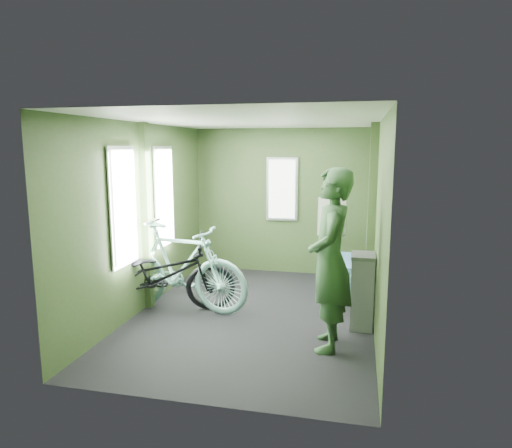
{
  "coord_description": "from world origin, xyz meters",
  "views": [
    {
      "loc": [
        1.18,
        -5.13,
        2.0
      ],
      "look_at": [
        0.0,
        0.1,
        1.1
      ],
      "focal_mm": 32.0,
      "sensor_mm": 36.0,
      "label": 1
    }
  ],
  "objects_px": {
    "bicycle_black": "(163,312)",
    "bicycle_mint": "(180,309)",
    "passenger": "(330,260)",
    "waste_box": "(362,291)",
    "bench_seat": "(353,272)"
  },
  "relations": [
    {
      "from": "bicycle_black",
      "to": "bench_seat",
      "type": "xyz_separation_m",
      "value": [
        2.27,
        1.27,
        0.29
      ]
    },
    {
      "from": "bicycle_mint",
      "to": "waste_box",
      "type": "xyz_separation_m",
      "value": [
        2.2,
        -0.07,
        0.42
      ]
    },
    {
      "from": "bicycle_black",
      "to": "bicycle_mint",
      "type": "xyz_separation_m",
      "value": [
        0.18,
        0.12,
        0.0
      ]
    },
    {
      "from": "bicycle_black",
      "to": "passenger",
      "type": "relative_size",
      "value": 0.98
    },
    {
      "from": "waste_box",
      "to": "bicycle_black",
      "type": "bearing_deg",
      "value": -178.86
    },
    {
      "from": "bicycle_black",
      "to": "bicycle_mint",
      "type": "relative_size",
      "value": 0.98
    },
    {
      "from": "bicycle_black",
      "to": "waste_box",
      "type": "bearing_deg",
      "value": -105.46
    },
    {
      "from": "passenger",
      "to": "bicycle_mint",
      "type": "bearing_deg",
      "value": -112.66
    },
    {
      "from": "bicycle_black",
      "to": "passenger",
      "type": "bearing_deg",
      "value": -121.94
    },
    {
      "from": "bicycle_black",
      "to": "passenger",
      "type": "xyz_separation_m",
      "value": [
        2.05,
        -0.56,
        0.91
      ]
    },
    {
      "from": "bicycle_mint",
      "to": "passenger",
      "type": "bearing_deg",
      "value": -101.49
    },
    {
      "from": "bicycle_black",
      "to": "waste_box",
      "type": "xyz_separation_m",
      "value": [
        2.38,
        0.05,
        0.42
      ]
    },
    {
      "from": "bicycle_mint",
      "to": "bench_seat",
      "type": "xyz_separation_m",
      "value": [
        2.09,
        1.15,
        0.29
      ]
    },
    {
      "from": "bicycle_mint",
      "to": "bench_seat",
      "type": "distance_m",
      "value": 2.4
    },
    {
      "from": "bicycle_mint",
      "to": "bicycle_black",
      "type": "bearing_deg",
      "value": 132.9
    }
  ]
}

